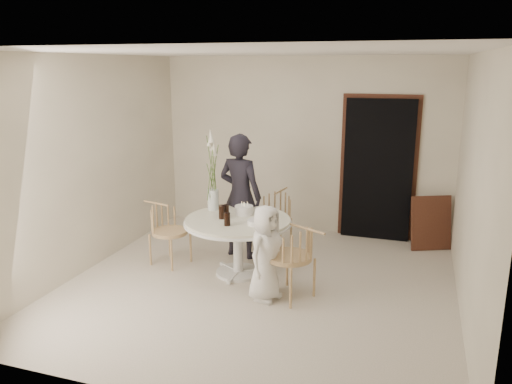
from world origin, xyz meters
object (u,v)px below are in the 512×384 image
(table, at_px, (238,228))
(chair_right, at_px, (298,252))
(flower_vase, at_px, (213,179))
(chair_left, at_px, (163,224))
(birthday_cake, at_px, (244,210))
(boy, at_px, (266,253))
(girl, at_px, (240,196))
(chair_far, at_px, (277,211))

(table, xyz_separation_m, chair_right, (0.88, -0.47, -0.04))
(flower_vase, bearing_deg, chair_left, -162.81)
(chair_right, distance_m, birthday_cake, 1.12)
(boy, distance_m, flower_vase, 1.40)
(boy, xyz_separation_m, birthday_cake, (-0.52, 0.75, 0.24))
(chair_left, xyz_separation_m, girl, (0.89, 0.54, 0.32))
(chair_right, bearing_deg, birthday_cake, -101.28)
(chair_right, relative_size, birthday_cake, 3.86)
(chair_far, bearing_deg, flower_vase, -117.95)
(chair_far, xyz_separation_m, chair_right, (0.69, -1.59, 0.04))
(boy, bearing_deg, birthday_cake, 51.15)
(chair_right, distance_m, chair_left, 2.03)
(chair_left, distance_m, boy, 1.73)
(girl, relative_size, birthday_cake, 7.37)
(chair_left, height_order, birthday_cake, birthday_cake)
(chair_right, distance_m, flower_vase, 1.61)
(chair_left, relative_size, flower_vase, 0.77)
(chair_far, relative_size, flower_vase, 0.77)
(chair_right, xyz_separation_m, girl, (-1.06, 1.08, 0.27))
(chair_left, height_order, boy, boy)
(chair_far, bearing_deg, chair_right, -58.04)
(girl, relative_size, boy, 1.55)
(girl, relative_size, flower_vase, 1.60)
(chair_far, relative_size, girl, 0.48)
(chair_left, distance_m, birthday_cake, 1.13)
(chair_left, bearing_deg, chair_right, -90.76)
(table, xyz_separation_m, flower_vase, (-0.44, 0.27, 0.52))
(boy, height_order, birthday_cake, boy)
(chair_far, height_order, girl, girl)
(chair_far, height_order, chair_left, chair_far)
(table, distance_m, chair_left, 1.09)
(table, distance_m, chair_far, 1.14)
(girl, height_order, flower_vase, flower_vase)
(table, relative_size, chair_left, 1.63)
(girl, xyz_separation_m, flower_vase, (-0.25, -0.34, 0.29))
(chair_far, relative_size, birthday_cake, 3.57)
(chair_left, height_order, girl, girl)
(chair_far, bearing_deg, table, -90.94)
(chair_left, relative_size, birthday_cake, 3.53)
(chair_far, bearing_deg, boy, -69.82)
(table, bearing_deg, girl, 107.11)
(chair_right, bearing_deg, chair_far, -130.20)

